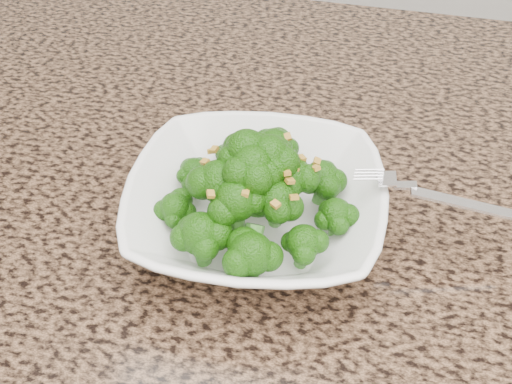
% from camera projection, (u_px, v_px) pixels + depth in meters
% --- Properties ---
extents(granite_counter, '(1.64, 1.04, 0.03)m').
position_uv_depth(granite_counter, '(349.00, 246.00, 0.64)').
color(granite_counter, brown).
rests_on(granite_counter, cabinet).
extents(bowl, '(0.27, 0.27, 0.06)m').
position_uv_depth(bowl, '(256.00, 208.00, 0.61)').
color(bowl, white).
rests_on(bowl, granite_counter).
extents(broccoli_pile, '(0.22, 0.22, 0.07)m').
position_uv_depth(broccoli_pile, '(256.00, 154.00, 0.57)').
color(broccoli_pile, '#1C5709').
rests_on(broccoli_pile, bowl).
extents(garlic_topping, '(0.13, 0.13, 0.01)m').
position_uv_depth(garlic_topping, '(256.00, 120.00, 0.55)').
color(garlic_topping, '#B88B2D').
rests_on(garlic_topping, broccoli_pile).
extents(fork, '(0.17, 0.05, 0.01)m').
position_uv_depth(fork, '(409.00, 186.00, 0.58)').
color(fork, silver).
rests_on(fork, bowl).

